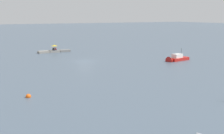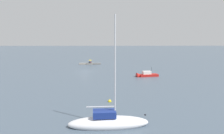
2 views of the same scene
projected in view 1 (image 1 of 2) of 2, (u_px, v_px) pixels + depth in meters
The scene contains 7 objects.
ground_plane at pixel (85, 61), 60.19m from camera, with size 500.00×500.00×0.00m, color #475666.
seawall_pier at pixel (54, 51), 74.49m from camera, with size 7.71×1.61×0.51m.
person_seated_maroon_left at pixel (56, 49), 74.46m from camera, with size 0.42×0.63×0.73m.
person_seated_dark_right at pixel (54, 49), 74.09m from camera, with size 0.42×0.63×0.73m.
umbrella_open_yellow at pixel (54, 46), 74.24m from camera, with size 1.49×1.49×1.32m.
motorboat_red_near at pixel (176, 59), 60.83m from camera, with size 5.55×2.53×3.00m.
mooring_buoy_far at pixel (28, 96), 33.95m from camera, with size 0.58×0.58×0.58m.
Camera 1 is at (25.76, 53.94, 8.82)m, focal length 50.52 mm.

